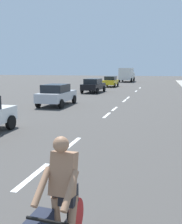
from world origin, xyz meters
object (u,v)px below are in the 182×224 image
Objects in this scene: parked_car_black at (93,85)px; parked_car_yellow at (111,81)px; cyclist at (57,207)px; delivery_truck at (127,74)px; parked_car_silver at (57,94)px.

parked_car_yellow is at bearing 91.53° from parked_car_black.
parked_car_black is 1.06× the size of parked_car_yellow.
delivery_truck reaches higher than cyclist.
parked_car_silver is 0.66× the size of delivery_truck.
parked_car_silver is at bearing -89.40° from delivery_truck.
parked_car_black is at bearing -74.54° from cyclist.
parked_car_silver is at bearing -65.45° from cyclist.
cyclist is at bearing -74.02° from parked_car_black.
parked_car_black and parked_car_yellow have the same top height.
parked_car_yellow is at bearing -78.42° from cyclist.
delivery_truck reaches higher than parked_car_yellow.
delivery_truck is (-5.86, 50.09, 0.67)m from cyclist.
parked_car_yellow is 15.05m from delivery_truck.
parked_car_yellow is (0.09, 9.65, -0.00)m from parked_car_black.
cyclist is 50.43m from delivery_truck.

